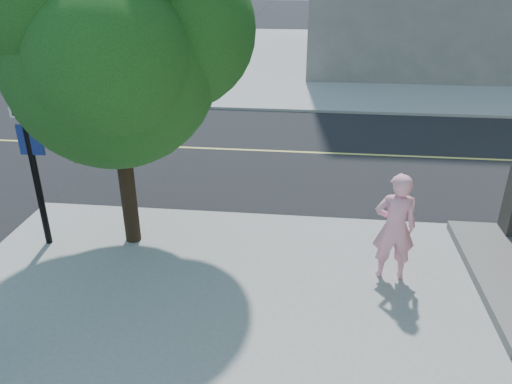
# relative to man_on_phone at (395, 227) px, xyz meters

# --- Properties ---
(ground) EXTENTS (140.00, 140.00, 0.00)m
(ground) POSITION_rel_man_on_phone_xyz_m (-6.89, 2.21, -1.15)
(ground) COLOR black
(ground) RESTS_ON ground
(road_ew) EXTENTS (140.00, 9.00, 0.01)m
(road_ew) POSITION_rel_man_on_phone_xyz_m (-6.89, 6.71, -1.15)
(road_ew) COLOR black
(road_ew) RESTS_ON ground
(sidewalk_ne) EXTENTS (29.00, 25.00, 0.12)m
(sidewalk_ne) POSITION_rel_man_on_phone_xyz_m (6.61, 23.71, -1.09)
(sidewalk_ne) COLOR #959693
(sidewalk_ne) RESTS_ON ground
(man_on_phone) EXTENTS (0.75, 0.50, 2.07)m
(man_on_phone) POSITION_rel_man_on_phone_xyz_m (0.00, 0.00, 0.00)
(man_on_phone) COLOR pink
(man_on_phone) RESTS_ON sidewalk_se
(street_tree) EXTENTS (4.82, 4.38, 6.40)m
(street_tree) POSITION_rel_man_on_phone_xyz_m (-5.06, 0.77, 3.09)
(street_tree) COLOR black
(street_tree) RESTS_ON sidewalk_se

